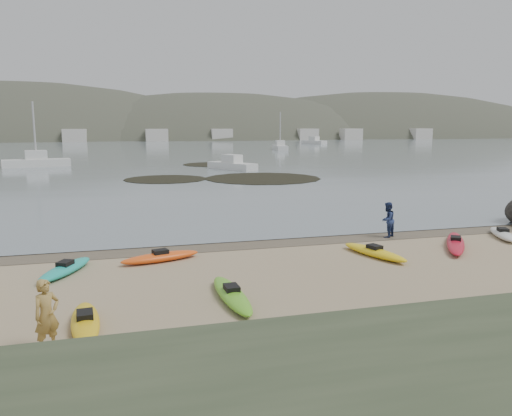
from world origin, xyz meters
name	(u,v)px	position (x,y,z in m)	size (l,w,h in m)	color
ground	(256,241)	(0.00, 0.00, 0.00)	(600.00, 600.00, 0.00)	tan
wet_sand	(258,243)	(0.00, -0.30, 0.00)	(60.00, 60.00, 0.00)	brown
water	(129,134)	(0.00, 300.00, 0.01)	(1200.00, 1200.00, 0.00)	slate
kayaks	(267,266)	(-0.81, -4.47, 0.17)	(22.81, 8.89, 0.34)	#F95515
person_west	(47,315)	(-7.43, -9.29, 0.85)	(0.62, 0.41, 1.69)	#A98843
person_east	(387,220)	(6.03, -0.80, 0.82)	(0.79, 0.62, 1.63)	navy
kelp_mats	(225,174)	(4.95, 30.42, 0.03)	(18.63, 27.85, 0.04)	black
moored_boats	(163,149)	(2.28, 76.39, 0.56)	(89.11, 81.29, 1.25)	silver
far_hills	(227,174)	(39.38, 193.97, -15.93)	(550.00, 135.00, 80.00)	#384235
far_town	(156,135)	(6.00, 145.00, 2.00)	(199.00, 5.00, 4.00)	beige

